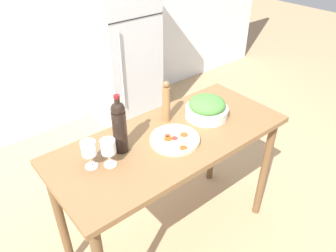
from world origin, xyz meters
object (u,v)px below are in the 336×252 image
at_px(refrigerator, 121,48).
at_px(wine_bottle, 119,126).
at_px(wine_glass_far, 89,150).
at_px(homemade_pizza, 175,139).
at_px(wine_glass_near, 108,148).
at_px(pepper_mill, 166,102).
at_px(salad_bowl, 207,108).

bearing_deg(refrigerator, wine_bottle, -122.32).
distance_m(refrigerator, wine_glass_far, 1.93).
distance_m(wine_bottle, homemade_pizza, 0.35).
relative_size(wine_bottle, wine_glass_near, 2.20).
relative_size(wine_bottle, pepper_mill, 1.26).
distance_m(wine_glass_near, pepper_mill, 0.53).
height_order(wine_bottle, wine_glass_near, wine_bottle).
height_order(wine_bottle, pepper_mill, wine_bottle).
distance_m(refrigerator, pepper_mill, 1.56).
height_order(refrigerator, wine_bottle, refrigerator).
xyz_separation_m(wine_glass_near, homemade_pizza, (0.40, -0.06, -0.10)).
distance_m(wine_bottle, wine_glass_near, 0.14).
distance_m(wine_glass_far, homemade_pizza, 0.51).
distance_m(wine_bottle, wine_glass_far, 0.21).
height_order(wine_glass_near, homemade_pizza, wine_glass_near).
bearing_deg(wine_glass_near, wine_bottle, 30.61).
height_order(wine_glass_near, salad_bowl, wine_glass_near).
bearing_deg(pepper_mill, wine_glass_far, -170.48).
xyz_separation_m(pepper_mill, homemade_pizza, (-0.10, -0.21, -0.12)).
relative_size(wine_glass_near, wine_glass_far, 1.00).
distance_m(wine_glass_far, salad_bowl, 0.83).
relative_size(wine_bottle, homemade_pizza, 1.19).
distance_m(wine_glass_near, homemade_pizza, 0.42).
relative_size(refrigerator, pepper_mill, 6.06).
bearing_deg(homemade_pizza, wine_bottle, 156.30).
distance_m(wine_glass_near, wine_glass_far, 0.10).
relative_size(wine_bottle, wine_glass_far, 2.20).
xyz_separation_m(wine_bottle, pepper_mill, (0.39, 0.08, -0.03)).
bearing_deg(refrigerator, salad_bowl, -102.01).
bearing_deg(wine_glass_far, pepper_mill, 9.52).
bearing_deg(pepper_mill, homemade_pizza, -116.70).
bearing_deg(homemade_pizza, wine_glass_far, 167.38).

